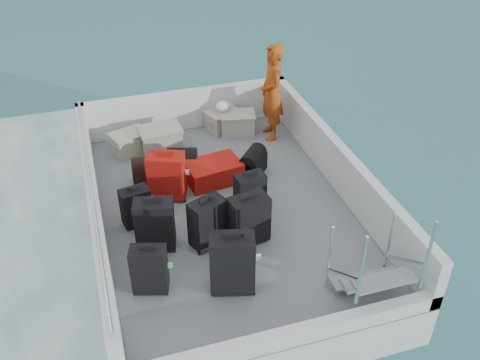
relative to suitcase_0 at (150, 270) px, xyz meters
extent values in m
plane|color=#185551|center=(1.24, 1.25, -0.93)|extent=(160.00, 160.00, 0.00)
cube|color=silver|center=(1.24, 1.25, -0.63)|extent=(3.60, 5.00, 0.60)
cube|color=slate|center=(1.24, 1.25, -0.32)|extent=(3.30, 4.70, 0.02)
cube|color=silver|center=(-0.49, 1.25, 0.04)|extent=(0.14, 5.00, 0.70)
cube|color=silver|center=(2.97, 1.25, 0.04)|extent=(0.14, 5.00, 0.70)
cube|color=silver|center=(1.24, 3.68, 0.04)|extent=(3.60, 0.14, 0.70)
cube|color=silver|center=(1.24, -1.18, -0.21)|extent=(3.60, 0.14, 0.20)
cylinder|color=silver|center=(-0.49, 1.25, 0.44)|extent=(0.04, 4.80, 0.04)
cube|color=black|center=(0.00, 0.00, 0.00)|extent=(0.45, 0.33, 0.63)
cube|color=black|center=(0.19, 0.72, 0.04)|extent=(0.53, 0.38, 0.72)
cube|color=black|center=(0.03, 1.27, -0.04)|extent=(0.42, 0.30, 0.55)
cube|color=black|center=(0.91, -0.25, 0.07)|extent=(0.57, 0.42, 0.77)
cube|color=black|center=(0.84, 0.59, 0.02)|extent=(0.52, 0.42, 0.67)
cube|color=#B7180E|center=(0.54, 1.74, 0.04)|extent=(0.59, 0.47, 0.70)
cube|color=black|center=(1.35, 0.49, 0.03)|extent=(0.53, 0.37, 0.68)
cube|color=black|center=(1.57, 1.11, -0.03)|extent=(0.44, 0.29, 0.57)
cube|color=#B7180E|center=(1.26, 1.94, -0.15)|extent=(0.87, 0.64, 0.32)
cube|color=#B0A899|center=(0.18, 3.14, -0.15)|extent=(0.63, 0.53, 0.32)
cube|color=#B0A899|center=(0.68, 3.04, -0.12)|extent=(0.65, 0.46, 0.38)
cube|color=#B0A899|center=(1.84, 3.43, -0.16)|extent=(0.61, 0.51, 0.32)
cube|color=#B0A899|center=(2.04, 3.23, -0.15)|extent=(0.62, 0.49, 0.33)
ellipsoid|color=yellow|center=(1.98, 3.45, -0.20)|extent=(0.28, 0.26, 0.22)
ellipsoid|color=white|center=(1.84, 3.43, 0.09)|extent=(0.24, 0.24, 0.18)
imported|color=#DE5814|center=(2.54, 2.96, 0.50)|extent=(0.43, 0.63, 1.62)
camera|label=1|loc=(-0.33, -4.49, 4.30)|focal=40.00mm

